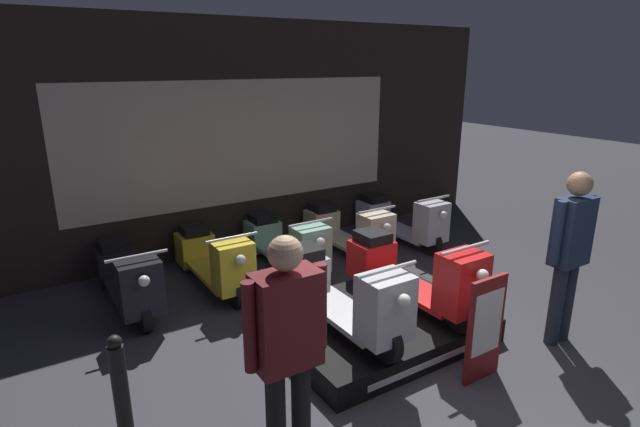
# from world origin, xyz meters

# --- Properties ---
(ground_plane) EXTENTS (30.00, 30.00, 0.00)m
(ground_plane) POSITION_xyz_m (0.00, 0.00, 0.00)
(ground_plane) COLOR #38383D
(shop_wall_back) EXTENTS (8.78, 0.09, 3.20)m
(shop_wall_back) POSITION_xyz_m (0.00, 3.99, 1.60)
(shop_wall_back) COLOR #28231E
(shop_wall_back) RESTS_ON ground_plane
(display_platform) EXTENTS (1.98, 1.55, 0.24)m
(display_platform) POSITION_xyz_m (0.05, 0.97, 0.12)
(display_platform) COLOR black
(display_platform) RESTS_ON ground_plane
(scooter_display_left) EXTENTS (0.59, 1.78, 0.83)m
(scooter_display_left) POSITION_xyz_m (-0.40, 0.97, 0.58)
(scooter_display_left) COLOR black
(scooter_display_left) RESTS_ON display_platform
(scooter_display_right) EXTENTS (0.59, 1.78, 0.83)m
(scooter_display_right) POSITION_xyz_m (0.49, 0.97, 0.58)
(scooter_display_right) COLOR black
(scooter_display_right) RESTS_ON display_platform
(scooter_backrow_0) EXTENTS (0.59, 1.78, 0.83)m
(scooter_backrow_0) POSITION_xyz_m (-1.89, 2.95, 0.34)
(scooter_backrow_0) COLOR black
(scooter_backrow_0) RESTS_ON ground_plane
(scooter_backrow_1) EXTENTS (0.59, 1.78, 0.83)m
(scooter_backrow_1) POSITION_xyz_m (-0.89, 2.95, 0.34)
(scooter_backrow_1) COLOR black
(scooter_backrow_1) RESTS_ON ground_plane
(scooter_backrow_2) EXTENTS (0.59, 1.78, 0.83)m
(scooter_backrow_2) POSITION_xyz_m (0.10, 2.95, 0.34)
(scooter_backrow_2) COLOR black
(scooter_backrow_2) RESTS_ON ground_plane
(scooter_backrow_3) EXTENTS (0.59, 1.78, 0.83)m
(scooter_backrow_3) POSITION_xyz_m (1.09, 2.95, 0.34)
(scooter_backrow_3) COLOR black
(scooter_backrow_3) RESTS_ON ground_plane
(scooter_backrow_4) EXTENTS (0.59, 1.78, 0.83)m
(scooter_backrow_4) POSITION_xyz_m (2.08, 2.95, 0.34)
(scooter_backrow_4) COLOR black
(scooter_backrow_4) RESTS_ON ground_plane
(person_left_browsing) EXTENTS (0.58, 0.23, 1.66)m
(person_left_browsing) POSITION_xyz_m (-1.51, -0.07, 0.97)
(person_left_browsing) COLOR black
(person_left_browsing) RESTS_ON ground_plane
(person_right_browsing) EXTENTS (0.53, 0.22, 1.69)m
(person_right_browsing) POSITION_xyz_m (1.48, -0.07, 0.98)
(person_right_browsing) COLOR #232838
(person_right_browsing) RESTS_ON ground_plane
(price_sign_board) EXTENTS (0.41, 0.04, 0.94)m
(price_sign_board) POSITION_xyz_m (0.37, -0.08, 0.48)
(price_sign_board) COLOR maroon
(price_sign_board) RESTS_ON ground_plane
(street_bollard) EXTENTS (0.10, 0.10, 1.06)m
(street_bollard) POSITION_xyz_m (-2.43, 0.41, 0.53)
(street_bollard) COLOR black
(street_bollard) RESTS_ON ground_plane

